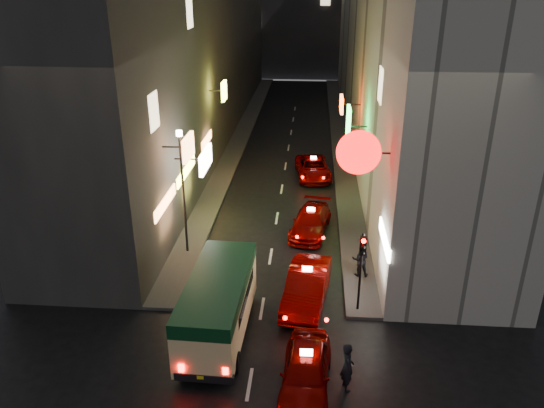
% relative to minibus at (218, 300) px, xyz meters
% --- Properties ---
extents(building_left, '(7.68, 52.00, 18.00)m').
position_rel_minibus_xyz_m(building_left, '(-6.52, 27.42, 7.36)').
color(building_left, '#3C3936').
rests_on(building_left, ground).
extents(building_right, '(8.15, 52.05, 18.00)m').
position_rel_minibus_xyz_m(building_right, '(9.48, 27.42, 7.36)').
color(building_right, '#BAB6AB').
rests_on(building_right, ground).
extents(sidewalk_left, '(1.50, 52.00, 0.15)m').
position_rel_minibus_xyz_m(sidewalk_left, '(-2.77, 27.43, -1.56)').
color(sidewalk_left, '#44413F').
rests_on(sidewalk_left, ground).
extents(sidewalk_right, '(1.50, 52.00, 0.15)m').
position_rel_minibus_xyz_m(sidewalk_right, '(5.73, 27.43, -1.56)').
color(sidewalk_right, '#44413F').
rests_on(sidewalk_right, ground).
extents(minibus, '(2.29, 6.08, 2.59)m').
position_rel_minibus_xyz_m(minibus, '(0.00, 0.00, 0.00)').
color(minibus, '#F5E099').
rests_on(minibus, ground).
extents(taxi_near, '(2.39, 5.23, 1.80)m').
position_rel_minibus_xyz_m(taxi_near, '(3.40, -2.58, -0.82)').
color(taxi_near, '#740200').
rests_on(taxi_near, ground).
extents(taxi_second, '(3.01, 5.84, 1.95)m').
position_rel_minibus_xyz_m(taxi_second, '(3.33, 2.60, -0.75)').
color(taxi_second, '#740200').
rests_on(taxi_second, ground).
extents(taxi_third, '(2.71, 4.96, 1.66)m').
position_rel_minibus_xyz_m(taxi_third, '(3.42, 9.29, -0.89)').
color(taxi_third, '#740200').
rests_on(taxi_third, ground).
extents(taxi_far, '(2.58, 5.05, 1.71)m').
position_rel_minibus_xyz_m(taxi_far, '(3.50, 17.84, -0.87)').
color(taxi_far, '#740200').
rests_on(taxi_far, ground).
extents(pedestrian_crossing, '(0.61, 0.78, 2.07)m').
position_rel_minibus_xyz_m(pedestrian_crossing, '(4.78, -2.49, -0.60)').
color(pedestrian_crossing, black).
rests_on(pedestrian_crossing, ground).
extents(pedestrian_sidewalk, '(0.71, 0.46, 1.85)m').
position_rel_minibus_xyz_m(pedestrian_sidewalk, '(5.74, 4.74, -0.56)').
color(pedestrian_sidewalk, black).
rests_on(pedestrian_sidewalk, sidewalk_right).
extents(traffic_light, '(0.26, 0.43, 3.50)m').
position_rel_minibus_xyz_m(traffic_light, '(5.48, 1.90, 1.05)').
color(traffic_light, black).
rests_on(traffic_light, sidewalk_right).
extents(lamp_post, '(0.28, 0.28, 6.22)m').
position_rel_minibus_xyz_m(lamp_post, '(-2.72, 6.43, 2.09)').
color(lamp_post, black).
rests_on(lamp_post, sidewalk_left).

